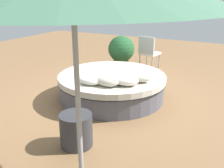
{
  "coord_description": "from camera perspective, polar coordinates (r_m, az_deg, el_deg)",
  "views": [
    {
      "loc": [
        -2.45,
        4.58,
        2.17
      ],
      "look_at": [
        0.0,
        0.0,
        0.32
      ],
      "focal_mm": 40.8,
      "sensor_mm": 36.0,
      "label": 1
    }
  ],
  "objects": [
    {
      "name": "throw_pillow_1",
      "position": [
        4.75,
        -0.95,
        0.63
      ],
      "size": [
        0.45,
        0.32,
        0.18
      ],
      "primitive_type": "ellipsoid",
      "color": "beige",
      "rests_on": "round_bed"
    },
    {
      "name": "side_table",
      "position": [
        3.89,
        -8.03,
        -10.15
      ],
      "size": [
        0.49,
        0.49,
        0.51
      ],
      "primitive_type": "cylinder",
      "color": "#333338",
      "rests_on": "ground_plane"
    },
    {
      "name": "planter",
      "position": [
        7.33,
        2.1,
        7.3
      ],
      "size": [
        0.75,
        0.75,
        1.05
      ],
      "color": "brown",
      "rests_on": "ground_plane"
    },
    {
      "name": "patio_chair",
      "position": [
        7.8,
        8.13,
        7.49
      ],
      "size": [
        0.61,
        0.59,
        0.98
      ],
      "rotation": [
        0.0,
        0.0,
        2.95
      ],
      "color": "#B7B7BC",
      "rests_on": "ground_plane"
    },
    {
      "name": "ground_plane",
      "position": [
        5.63,
        0.0,
        -3.08
      ],
      "size": [
        16.0,
        16.0,
        0.0
      ],
      "primitive_type": "plane",
      "color": "olive"
    },
    {
      "name": "round_bed",
      "position": [
        5.53,
        0.0,
        -0.46
      ],
      "size": [
        2.31,
        2.31,
        0.54
      ],
      "color": "#595966",
      "rests_on": "ground_plane"
    },
    {
      "name": "throw_pillow_3",
      "position": [
        5.03,
        5.72,
        1.56
      ],
      "size": [
        0.56,
        0.31,
        0.17
      ],
      "primitive_type": "ellipsoid",
      "color": "beige",
      "rests_on": "round_bed"
    },
    {
      "name": "throw_pillow_0",
      "position": [
        4.86,
        -4.89,
        0.75
      ],
      "size": [
        0.45,
        0.31,
        0.14
      ],
      "primitive_type": "ellipsoid",
      "color": "silver",
      "rests_on": "round_bed"
    },
    {
      "name": "throw_pillow_2",
      "position": [
        4.83,
        2.9,
        0.92
      ],
      "size": [
        0.55,
        0.4,
        0.18
      ],
      "primitive_type": "ellipsoid",
      "color": "silver",
      "rests_on": "round_bed"
    }
  ]
}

